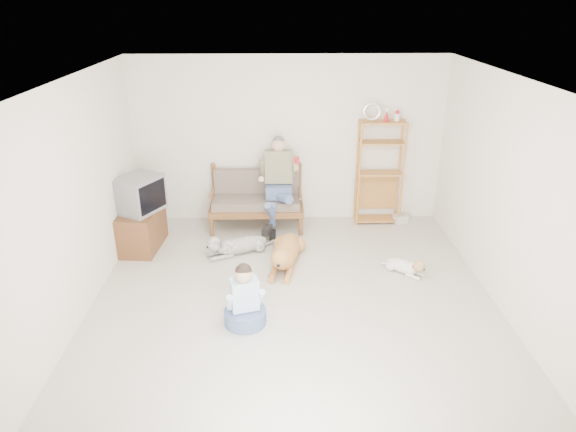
{
  "coord_description": "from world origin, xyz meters",
  "views": [
    {
      "loc": [
        -0.2,
        -5.33,
        3.53
      ],
      "look_at": [
        -0.05,
        1.0,
        0.78
      ],
      "focal_mm": 32.0,
      "sensor_mm": 36.0,
      "label": 1
    }
  ],
  "objects_px": {
    "etagere": "(379,172)",
    "tv_stand": "(142,229)",
    "golden_retriever": "(285,253)",
    "loveseat": "(257,198)"
  },
  "relations": [
    {
      "from": "etagere",
      "to": "golden_retriever",
      "type": "bearing_deg",
      "value": -136.74
    },
    {
      "from": "etagere",
      "to": "tv_stand",
      "type": "distance_m",
      "value": 3.84
    },
    {
      "from": "etagere",
      "to": "tv_stand",
      "type": "xyz_separation_m",
      "value": [
        -3.7,
        -0.87,
        -0.58
      ]
    },
    {
      "from": "tv_stand",
      "to": "golden_retriever",
      "type": "height_order",
      "value": "tv_stand"
    },
    {
      "from": "etagere",
      "to": "golden_retriever",
      "type": "xyz_separation_m",
      "value": [
        -1.56,
        -1.47,
        -0.7
      ]
    },
    {
      "from": "etagere",
      "to": "tv_stand",
      "type": "relative_size",
      "value": 2.14
    },
    {
      "from": "golden_retriever",
      "to": "etagere",
      "type": "bearing_deg",
      "value": 53.74
    },
    {
      "from": "loveseat",
      "to": "tv_stand",
      "type": "xyz_separation_m",
      "value": [
        -1.7,
        -0.73,
        -0.19
      ]
    },
    {
      "from": "loveseat",
      "to": "tv_stand",
      "type": "distance_m",
      "value": 1.86
    },
    {
      "from": "tv_stand",
      "to": "etagere",
      "type": "bearing_deg",
      "value": 18.01
    }
  ]
}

